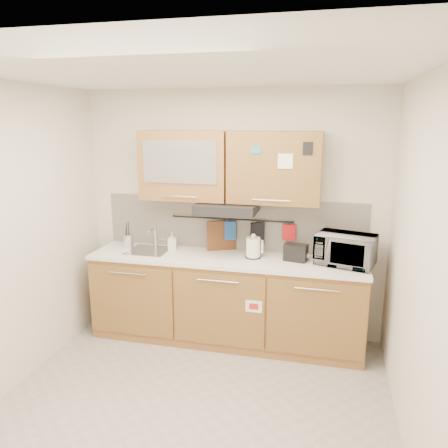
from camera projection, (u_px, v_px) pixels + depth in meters
The scene contains 21 objects.
floor at pixel (192, 409), 3.54m from camera, with size 3.20×3.20×0.00m, color #9E9993.
ceiling at pixel (185, 71), 2.94m from camera, with size 3.20×3.20×0.00m, color white.
wall_back at pixel (232, 215), 4.66m from camera, with size 3.20×3.20×0.00m, color silver.
wall_left at pixel (4, 242), 3.60m from camera, with size 3.00×3.00×0.00m, color silver.
wall_right at pixel (420, 273), 2.88m from camera, with size 3.00×3.00×0.00m, color silver.
base_cabinet at pixel (226, 304), 4.57m from camera, with size 2.80×0.64×0.88m.
countertop at pixel (226, 259), 4.46m from camera, with size 2.82×0.62×0.04m, color white.
backsplash at pixel (232, 224), 4.67m from camera, with size 2.80×0.02×0.56m, color silver.
upper_cabinets at pixel (228, 166), 4.37m from camera, with size 1.82×0.37×0.70m.
range_hood at pixel (227, 208), 4.39m from camera, with size 0.60×0.46×0.10m, color black.
sink at pixel (149, 251), 4.66m from camera, with size 0.42×0.40×0.26m.
utensil_rail at pixel (231, 219), 4.62m from camera, with size 0.02×0.02×1.30m, color black.
utensil_crock at pixel (128, 241), 4.79m from camera, with size 0.15×0.15×0.29m.
kettle at pixel (253, 248), 4.41m from camera, with size 0.19×0.18×0.25m.
toaster at pixel (296, 252), 4.32m from camera, with size 0.24×0.18×0.17m.
microwave at pixel (345, 250), 4.19m from camera, with size 0.54×0.36×0.30m, color #999999.
soap_bottle at pixel (172, 241), 4.69m from camera, with size 0.09×0.09×0.19m, color #999999.
cutting_board at pixel (224, 242), 4.68m from camera, with size 0.37×0.03×0.46m, color brown.
oven_mitt at pixel (230, 231), 4.64m from camera, with size 0.12×0.03×0.20m, color #1E4A8C.
dark_pouch at pixel (257, 233), 4.57m from camera, with size 0.14×0.04×0.23m, color black.
pot_holder at pixel (289, 232), 4.49m from camera, with size 0.13×0.02×0.16m, color #AF171A.
Camera 1 is at (0.97, -2.95, 2.28)m, focal length 35.00 mm.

